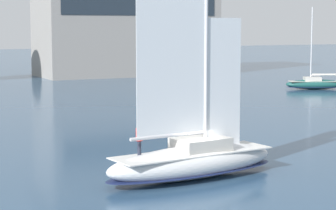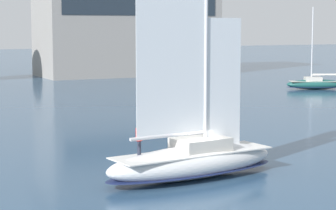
{
  "view_description": "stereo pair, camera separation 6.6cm",
  "coord_description": "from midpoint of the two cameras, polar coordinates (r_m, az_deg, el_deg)",
  "views": [
    {
      "loc": [
        -15.97,
        -30.05,
        8.03
      ],
      "look_at": [
        0.0,
        3.0,
        3.59
      ],
      "focal_mm": 70.0,
      "sensor_mm": 36.0,
      "label": 1
    },
    {
      "loc": [
        -15.91,
        -30.08,
        8.03
      ],
      "look_at": [
        0.0,
        3.0,
        3.59
      ],
      "focal_mm": 70.0,
      "sensor_mm": 36.0,
      "label": 2
    }
  ],
  "objects": [
    {
      "name": "sailboat_main",
      "position": [
        34.73,
        2.13,
        -4.58
      ],
      "size": [
        10.64,
        4.21,
        14.22
      ],
      "color": "silver",
      "rests_on": "ground"
    },
    {
      "name": "ground_plane",
      "position": [
        34.96,
        2.1,
        -6.38
      ],
      "size": [
        400.0,
        400.0,
        0.0
      ],
      "primitive_type": "plane",
      "color": "#2D4C6B"
    },
    {
      "name": "sailboat_moored_near_marina",
      "position": [
        85.61,
        12.66,
        1.82
      ],
      "size": [
        7.77,
        5.02,
        10.41
      ],
      "color": "#194C47",
      "rests_on": "ground"
    },
    {
      "name": "waterfront_building",
      "position": [
        108.41,
        -3.67,
        8.31
      ],
      "size": [
        29.89,
        13.68,
        21.36
      ],
      "color": "gray",
      "rests_on": "ground"
    }
  ]
}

